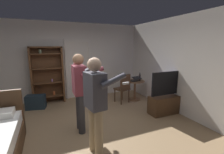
% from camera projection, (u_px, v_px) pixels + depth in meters
% --- Properties ---
extents(ground_plane, '(6.17, 6.17, 0.00)m').
position_uv_depth(ground_plane, '(82.00, 134.00, 3.49)').
color(ground_plane, '#997A56').
extents(wall_back, '(5.85, 0.12, 2.72)m').
position_uv_depth(wall_back, '(64.00, 62.00, 5.62)').
color(wall_back, silver).
rests_on(wall_back, ground_plane).
extents(wall_right, '(0.12, 5.44, 2.72)m').
position_uv_depth(wall_right, '(184.00, 66.00, 4.33)').
color(wall_right, silver).
rests_on(wall_right, ground_plane).
extents(doorway_frame, '(0.93, 0.08, 2.13)m').
position_uv_depth(doorway_frame, '(78.00, 65.00, 5.76)').
color(doorway_frame, white).
rests_on(doorway_frame, ground_plane).
extents(bookshelf, '(1.02, 0.32, 1.89)m').
position_uv_depth(bookshelf, '(47.00, 73.00, 5.26)').
color(bookshelf, brown).
rests_on(bookshelf, ground_plane).
extents(tv_flatscreen, '(1.13, 0.40, 1.22)m').
position_uv_depth(tv_flatscreen, '(167.00, 101.00, 4.53)').
color(tv_flatscreen, '#4C331E').
rests_on(tv_flatscreen, ground_plane).
extents(side_table, '(0.68, 0.68, 0.70)m').
position_uv_depth(side_table, '(135.00, 87.00, 5.62)').
color(side_table, brown).
rests_on(side_table, ground_plane).
extents(laptop, '(0.38, 0.39, 0.16)m').
position_uv_depth(laptop, '(135.00, 79.00, 5.52)').
color(laptop, black).
rests_on(laptop, side_table).
extents(bottle_on_table, '(0.06, 0.06, 0.29)m').
position_uv_depth(bottle_on_table, '(140.00, 77.00, 5.53)').
color(bottle_on_table, '#322E30').
rests_on(bottle_on_table, side_table).
extents(wooden_chair, '(0.51, 0.51, 0.99)m').
position_uv_depth(wooden_chair, '(123.00, 87.00, 5.29)').
color(wooden_chair, '#4C331E').
rests_on(wooden_chair, ground_plane).
extents(person_blue_shirt, '(0.71, 0.57, 1.73)m').
position_uv_depth(person_blue_shirt, '(96.00, 100.00, 2.69)').
color(person_blue_shirt, tan).
rests_on(person_blue_shirt, ground_plane).
extents(person_striped_shirt, '(0.67, 0.57, 1.75)m').
position_uv_depth(person_striped_shirt, '(80.00, 88.00, 3.45)').
color(person_striped_shirt, '#333338').
rests_on(person_striped_shirt, ground_plane).
extents(suitcase_dark, '(0.60, 0.41, 0.42)m').
position_uv_depth(suitcase_dark, '(36.00, 102.00, 4.86)').
color(suitcase_dark, '#1E2D38').
rests_on(suitcase_dark, ground_plane).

